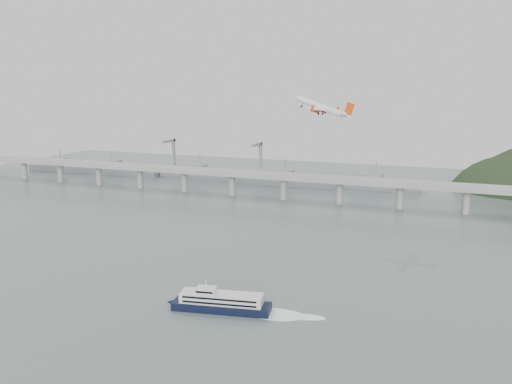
% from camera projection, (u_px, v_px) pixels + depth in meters
% --- Properties ---
extents(ground, '(900.00, 900.00, 0.00)m').
position_uv_depth(ground, '(217.00, 282.00, 250.94)').
color(ground, '#566462').
rests_on(ground, ground).
extents(bridge, '(800.00, 22.00, 23.90)m').
position_uv_depth(bridge, '(315.00, 182.00, 430.67)').
color(bridge, gray).
rests_on(bridge, ground).
extents(distant_fleet, '(453.00, 60.90, 40.00)m').
position_uv_depth(distant_fleet, '(193.00, 173.00, 547.12)').
color(distant_fleet, gray).
rests_on(distant_fleet, ground).
extents(ferry, '(70.81, 21.65, 13.43)m').
position_uv_depth(ferry, '(222.00, 302.00, 218.01)').
color(ferry, black).
rests_on(ferry, ground).
extents(airliner, '(41.93, 38.46, 15.96)m').
position_uv_depth(airliner, '(323.00, 108.00, 316.65)').
color(airliner, white).
rests_on(airliner, ground).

